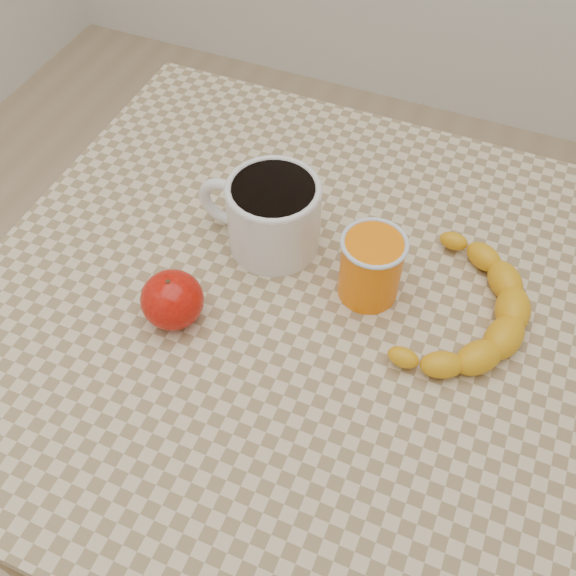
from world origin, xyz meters
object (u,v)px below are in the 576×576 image
at_px(table, 288,335).
at_px(banana, 461,308).
at_px(coffee_mug, 271,213).
at_px(orange_juice_glass, 371,266).
at_px(apple, 172,300).

height_order(table, banana, banana).
relative_size(coffee_mug, orange_juice_glass, 1.79).
distance_m(orange_juice_glass, apple, 0.24).
height_order(coffee_mug, apple, coffee_mug).
xyz_separation_m(table, apple, (-0.12, -0.08, 0.12)).
bearing_deg(apple, banana, 22.19).
distance_m(table, apple, 0.19).
xyz_separation_m(table, coffee_mug, (-0.06, 0.08, 0.14)).
height_order(coffee_mug, banana, coffee_mug).
bearing_deg(apple, coffee_mug, 69.45).
relative_size(table, banana, 2.64).
xyz_separation_m(coffee_mug, orange_juice_glass, (0.15, -0.03, -0.01)).
xyz_separation_m(orange_juice_glass, apple, (-0.21, -0.13, -0.01)).
bearing_deg(banana, orange_juice_glass, -165.92).
xyz_separation_m(table, banana, (0.21, 0.05, 0.11)).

